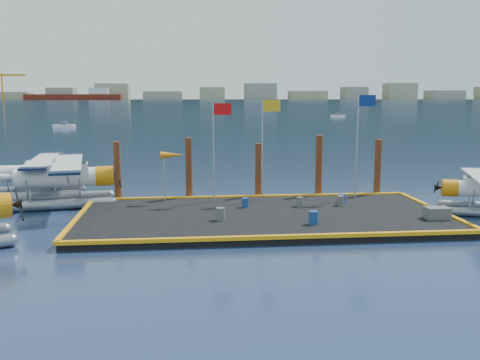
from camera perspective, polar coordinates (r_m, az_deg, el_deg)
The scene contains 22 objects.
ground at distance 29.75m, azimuth 2.44°, elevation -4.34°, with size 4000.00×4000.00×0.00m, color navy.
dock at distance 29.71m, azimuth 2.45°, elevation -3.97°, with size 20.00×10.00×0.40m, color black.
dock_bumpers at distance 29.64m, azimuth 2.45°, elevation -3.42°, with size 20.25×10.25×0.18m, color orange, non-canonical shape.
far_backdrop at distance 1782.95m, azimuth 1.94°, elevation 9.08°, with size 3050.00×2050.00×810.00m.
seaplane_b at distance 35.17m, azimuth -18.49°, elevation -0.05°, with size 9.57×10.48×3.70m.
seaplane_c at distance 38.80m, azimuth -20.75°, elevation 0.47°, with size 8.82×9.73×3.44m.
drum_0 at distance 31.23m, azimuth 0.56°, elevation -2.42°, with size 0.39×0.39×0.56m, color navy.
drum_1 at distance 27.38m, azimuth 7.84°, elevation -4.01°, with size 0.48×0.48×0.68m, color navy.
drum_2 at distance 32.31m, azimuth 10.67°, elevation -2.17°, with size 0.41×0.41×0.58m, color #545358.
drum_3 at distance 28.03m, azimuth -2.11°, elevation -3.64°, with size 0.47×0.47×0.67m, color #545358.
drum_4 at distance 33.06m, azimuth 10.84°, elevation -1.95°, with size 0.39×0.39×0.55m, color navy.
drum_5 at distance 31.68m, azimuth 6.40°, elevation -2.31°, with size 0.39×0.39×0.56m, color #545358.
crate at distance 30.20m, azimuth 20.27°, elevation -3.32°, with size 1.25×0.83×0.62m, color #545358.
flagpole_red at distance 32.59m, azimuth -2.49°, elevation 4.65°, with size 1.14×0.08×6.00m.
flagpole_yellow at distance 32.90m, azimuth 2.75°, elevation 4.89°, with size 1.14×0.08×6.20m.
flagpole_blue at distance 34.30m, azimuth 12.73°, elevation 5.14°, with size 1.14×0.08×6.50m.
windsock at distance 32.65m, azimuth -7.27°, elevation 2.54°, with size 1.40×0.44×3.12m.
piling_0 at distance 34.64m, azimuth -12.93°, elevation 0.70°, with size 0.44×0.44×4.00m, color #462214.
piling_1 at distance 34.37m, azimuth -5.47°, elevation 0.99°, with size 0.44×0.44×4.20m, color #462214.
piling_2 at distance 34.72m, azimuth 1.98°, elevation 0.78°, with size 0.44×0.44×3.80m, color #462214.
piling_3 at distance 35.46m, azimuth 8.40°, elevation 1.27°, with size 0.44×0.44×4.30m, color #462214.
piling_4 at distance 36.67m, azimuth 14.47°, elevation 1.09°, with size 0.44×0.44×4.00m, color #462214.
Camera 1 is at (-4.26, -28.63, 6.86)m, focal length 40.00 mm.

